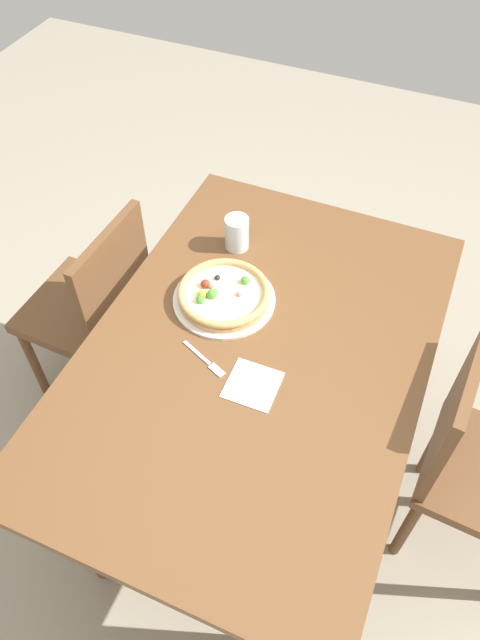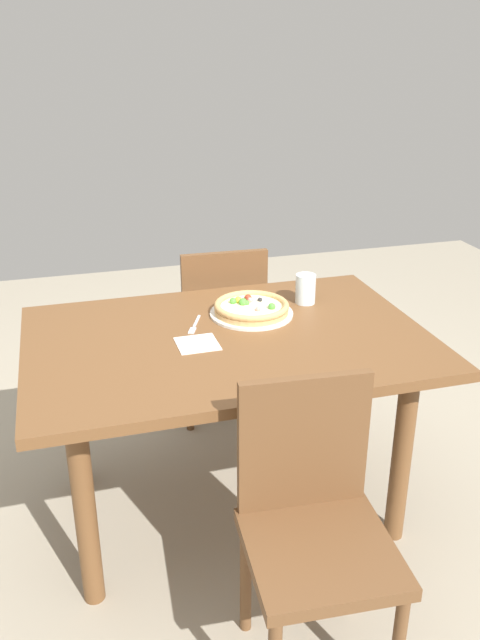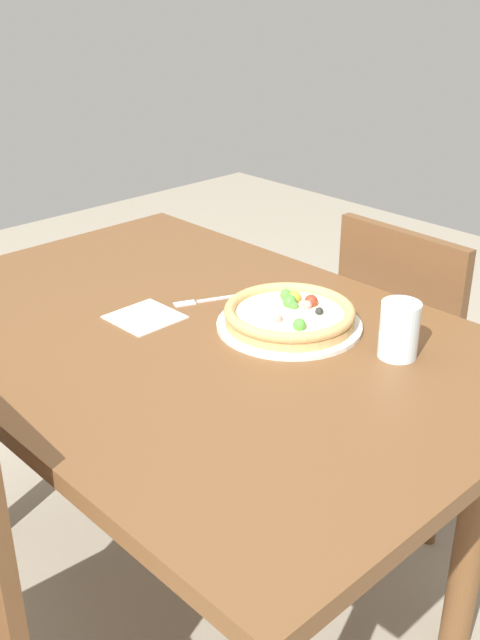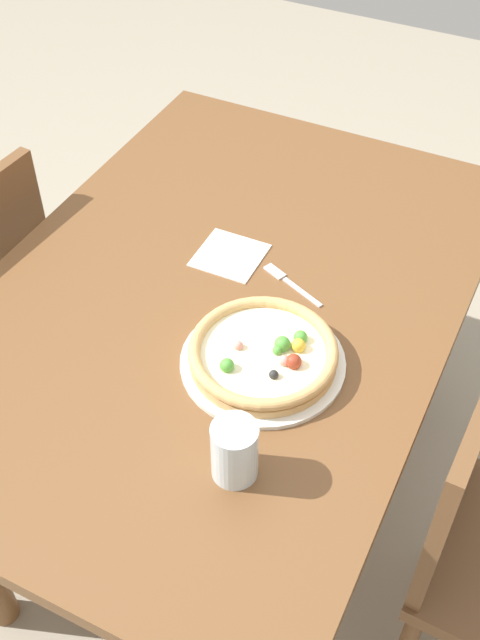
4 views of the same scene
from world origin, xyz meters
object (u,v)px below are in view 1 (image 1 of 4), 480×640
(dining_table, at_px, (256,370))
(drinking_glass, at_px, (237,233))
(chair_far, at_px, (476,460))
(plate, at_px, (224,299))
(napkin, at_px, (253,385))
(fork, at_px, (207,361))
(chair_near, at_px, (95,307))
(pizza, at_px, (224,294))

(dining_table, xyz_separation_m, drinking_glass, (-0.38, -0.22, 0.16))
(chair_far, relative_size, plate, 2.75)
(chair_far, distance_m, napkin, 0.73)
(fork, height_order, napkin, fork)
(fork, bearing_deg, plate, 125.04)
(chair_far, bearing_deg, drinking_glass, -105.11)
(chair_far, distance_m, drinking_glass, 1.02)
(napkin, bearing_deg, fork, -98.49)
(chair_near, xyz_separation_m, fork, (0.24, 0.57, 0.27))
(plate, xyz_separation_m, pizza, (0.00, -0.00, 0.03))
(drinking_glass, bearing_deg, fork, 12.91)
(chair_far, bearing_deg, dining_table, -80.95)
(chair_near, distance_m, napkin, 0.82)
(chair_far, distance_m, pizza, 0.91)
(dining_table, height_order, chair_far, chair_far)
(plate, xyz_separation_m, drinking_glass, (-0.24, -0.06, 0.05))
(pizza, distance_m, fork, 0.24)
(fork, distance_m, drinking_glass, 0.49)
(plate, bearing_deg, fork, 11.80)
(chair_far, relative_size, drinking_glass, 7.43)
(dining_table, relative_size, chair_near, 1.62)
(pizza, bearing_deg, napkin, 38.17)
(napkin, bearing_deg, pizza, -141.83)
(dining_table, xyz_separation_m, chair_far, (-0.06, 0.69, -0.17))
(chair_far, distance_m, fork, 0.86)
(plate, distance_m, napkin, 0.32)
(pizza, xyz_separation_m, drinking_glass, (-0.24, -0.06, 0.03))
(chair_near, xyz_separation_m, pizza, (0.01, 0.52, 0.30))
(plate, bearing_deg, pizza, -78.57)
(chair_far, xyz_separation_m, plate, (-0.07, -0.85, 0.27))
(chair_near, relative_size, fork, 5.49)
(pizza, distance_m, napkin, 0.32)
(napkin, bearing_deg, dining_table, -163.67)
(chair_far, relative_size, pizza, 3.06)
(napkin, bearing_deg, drinking_glass, -152.41)
(plate, height_order, napkin, plate)
(chair_far, height_order, napkin, chair_far)
(plate, bearing_deg, dining_table, 50.10)
(plate, bearing_deg, napkin, 37.98)
(drinking_glass, relative_size, napkin, 0.83)
(dining_table, distance_m, plate, 0.24)
(pizza, relative_size, fork, 1.80)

